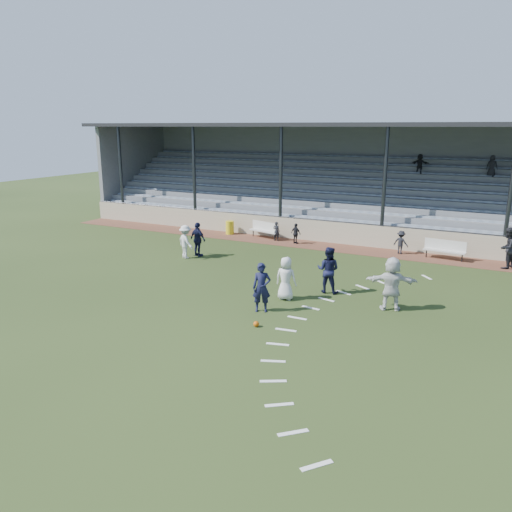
{
  "coord_description": "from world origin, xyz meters",
  "views": [
    {
      "loc": [
        8.83,
        -15.03,
        6.42
      ],
      "look_at": [
        0.0,
        2.5,
        1.3
      ],
      "focal_mm": 35.0,
      "sensor_mm": 36.0,
      "label": 1
    }
  ],
  "objects_px": {
    "player_navy_lead": "(262,288)",
    "official": "(507,248)",
    "player_white_lead": "(286,278)",
    "bench_left": "(265,229)",
    "bench_right": "(445,248)",
    "football": "(256,324)",
    "trash_bin": "(230,228)"
  },
  "relations": [
    {
      "from": "player_navy_lead",
      "to": "official",
      "type": "xyz_separation_m",
      "value": [
        7.68,
        10.08,
        0.09
      ]
    },
    {
      "from": "player_white_lead",
      "to": "player_navy_lead",
      "type": "height_order",
      "value": "player_navy_lead"
    },
    {
      "from": "bench_left",
      "to": "bench_right",
      "type": "bearing_deg",
      "value": 14.22
    },
    {
      "from": "football",
      "to": "player_white_lead",
      "type": "relative_size",
      "value": 0.12
    },
    {
      "from": "trash_bin",
      "to": "football",
      "type": "distance_m",
      "value": 14.63
    },
    {
      "from": "bench_right",
      "to": "trash_bin",
      "type": "xyz_separation_m",
      "value": [
        -12.45,
        0.37,
        -0.16
      ]
    },
    {
      "from": "bench_right",
      "to": "player_white_lead",
      "type": "bearing_deg",
      "value": -111.1
    },
    {
      "from": "bench_right",
      "to": "football",
      "type": "xyz_separation_m",
      "value": [
        -4.47,
        -11.9,
        -0.49
      ]
    },
    {
      "from": "bench_left",
      "to": "official",
      "type": "xyz_separation_m",
      "value": [
        12.8,
        -0.78,
        0.4
      ]
    },
    {
      "from": "bench_right",
      "to": "player_white_lead",
      "type": "relative_size",
      "value": 1.22
    },
    {
      "from": "trash_bin",
      "to": "official",
      "type": "relative_size",
      "value": 0.42
    },
    {
      "from": "bench_right",
      "to": "official",
      "type": "bearing_deg",
      "value": -2.89
    },
    {
      "from": "football",
      "to": "player_navy_lead",
      "type": "height_order",
      "value": "player_navy_lead"
    },
    {
      "from": "player_white_lead",
      "to": "player_navy_lead",
      "type": "relative_size",
      "value": 0.94
    },
    {
      "from": "player_navy_lead",
      "to": "official",
      "type": "bearing_deg",
      "value": 29.88
    },
    {
      "from": "trash_bin",
      "to": "player_navy_lead",
      "type": "height_order",
      "value": "player_navy_lead"
    },
    {
      "from": "bench_left",
      "to": "player_white_lead",
      "type": "relative_size",
      "value": 1.22
    },
    {
      "from": "player_white_lead",
      "to": "official",
      "type": "bearing_deg",
      "value": -133.83
    },
    {
      "from": "trash_bin",
      "to": "bench_left",
      "type": "bearing_deg",
      "value": -0.88
    },
    {
      "from": "bench_right",
      "to": "player_white_lead",
      "type": "distance_m",
      "value": 10.12
    },
    {
      "from": "player_navy_lead",
      "to": "trash_bin",
      "type": "bearing_deg",
      "value": 101.73
    },
    {
      "from": "player_white_lead",
      "to": "player_navy_lead",
      "type": "distance_m",
      "value": 1.59
    },
    {
      "from": "trash_bin",
      "to": "player_white_lead",
      "type": "relative_size",
      "value": 0.48
    },
    {
      "from": "bench_right",
      "to": "player_navy_lead",
      "type": "xyz_separation_m",
      "value": [
        -4.94,
        -10.53,
        0.31
      ]
    },
    {
      "from": "bench_right",
      "to": "football",
      "type": "distance_m",
      "value": 12.72
    },
    {
      "from": "trash_bin",
      "to": "official",
      "type": "distance_m",
      "value": 15.22
    },
    {
      "from": "trash_bin",
      "to": "player_navy_lead",
      "type": "relative_size",
      "value": 0.45
    },
    {
      "from": "official",
      "to": "bench_right",
      "type": "bearing_deg",
      "value": -71.47
    },
    {
      "from": "football",
      "to": "official",
      "type": "height_order",
      "value": "official"
    },
    {
      "from": "bench_left",
      "to": "official",
      "type": "bearing_deg",
      "value": 12.6
    },
    {
      "from": "bench_left",
      "to": "official",
      "type": "distance_m",
      "value": 12.83
    },
    {
      "from": "official",
      "to": "player_white_lead",
      "type": "bearing_deg",
      "value": -13.17
    }
  ]
}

